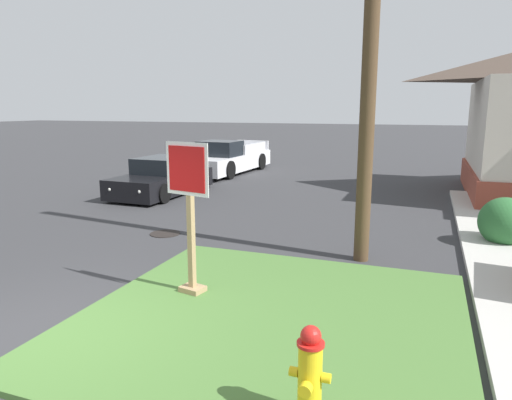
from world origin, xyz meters
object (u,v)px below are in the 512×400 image
at_px(manhole_cover, 165,234).
at_px(parked_sedan_black, 162,179).
at_px(stop_sign, 190,219).
at_px(utility_pole, 372,16).
at_px(fire_hydrant, 310,376).
at_px(pickup_truck_white, 227,159).

distance_m(manhole_cover, parked_sedan_black, 5.18).
bearing_deg(manhole_cover, stop_sign, -52.61).
xyz_separation_m(stop_sign, utility_pole, (2.22, 2.72, 3.21)).
xyz_separation_m(fire_hydrant, pickup_truck_white, (-7.53, 15.23, 0.11)).
relative_size(pickup_truck_white, utility_pole, 0.66).
height_order(pickup_truck_white, utility_pole, utility_pole).
height_order(fire_hydrant, stop_sign, stop_sign).
xyz_separation_m(fire_hydrant, parked_sedan_black, (-7.49, 9.70, 0.03)).
bearing_deg(stop_sign, parked_sedan_black, 124.30).
distance_m(stop_sign, pickup_truck_white, 13.92).
bearing_deg(stop_sign, fire_hydrant, -43.34).
relative_size(fire_hydrant, pickup_truck_white, 0.16).
height_order(fire_hydrant, parked_sedan_black, parked_sedan_black).
relative_size(fire_hydrant, parked_sedan_black, 0.22).
relative_size(parked_sedan_black, utility_pole, 0.48).
bearing_deg(manhole_cover, pickup_truck_white, 105.66).
height_order(stop_sign, parked_sedan_black, stop_sign).
bearing_deg(utility_pole, fire_hydrant, -87.51).
bearing_deg(manhole_cover, utility_pole, -3.99).
height_order(parked_sedan_black, utility_pole, utility_pole).
bearing_deg(parked_sedan_black, stop_sign, -55.70).
bearing_deg(fire_hydrant, stop_sign, 136.66).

